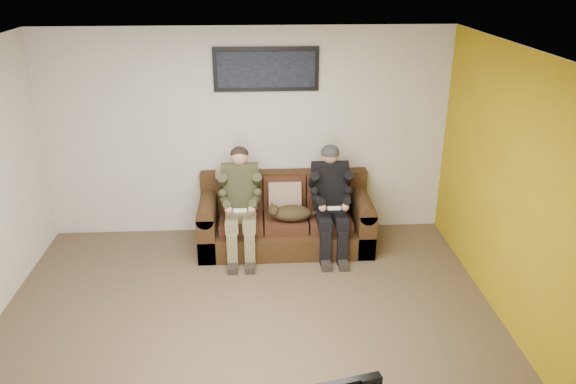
{
  "coord_description": "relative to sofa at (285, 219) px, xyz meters",
  "views": [
    {
      "loc": [
        0.12,
        -4.45,
        3.32
      ],
      "look_at": [
        0.44,
        1.2,
        0.95
      ],
      "focal_mm": 35.0,
      "sensor_mm": 36.0,
      "label": 1
    }
  ],
  "objects": [
    {
      "name": "throw_pillow",
      "position": [
        -0.0,
        0.04,
        0.28
      ],
      "size": [
        0.4,
        0.19,
        0.39
      ],
      "primitive_type": "cube",
      "rotation": [
        -0.21,
        0.0,
        0.0
      ],
      "color": "#9D7B67",
      "rests_on": "sofa"
    },
    {
      "name": "sofa",
      "position": [
        0.0,
        0.0,
        0.0
      ],
      "size": [
        2.08,
        0.9,
        0.85
      ],
      "color": "#392311",
      "rests_on": "ground"
    },
    {
      "name": "accent_wall_right",
      "position": [
        2.05,
        -1.82,
        0.98
      ],
      "size": [
        0.0,
        4.5,
        4.5
      ],
      "primitive_type": "plane",
      "rotation": [
        1.57,
        0.0,
        -1.57
      ],
      "color": "#B49412",
      "rests_on": "ground"
    },
    {
      "name": "cat",
      "position": [
        0.05,
        -0.24,
        0.2
      ],
      "size": [
        0.66,
        0.26,
        0.24
      ],
      "color": "#44321A",
      "rests_on": "sofa"
    },
    {
      "name": "framed_poster",
      "position": [
        -0.2,
        0.39,
        1.78
      ],
      "size": [
        1.25,
        0.05,
        0.52
      ],
      "color": "black",
      "rests_on": "wall_back"
    },
    {
      "name": "person_left",
      "position": [
        -0.54,
        -0.17,
        0.39
      ],
      "size": [
        0.51,
        0.87,
        1.27
      ],
      "color": "olive",
      "rests_on": "sofa"
    },
    {
      "name": "ceiling",
      "position": [
        -0.44,
        -1.82,
        2.28
      ],
      "size": [
        5.0,
        5.0,
        0.0
      ],
      "primitive_type": "plane",
      "rotation": [
        3.14,
        0.0,
        0.0
      ],
      "color": "silver",
      "rests_on": "ground"
    },
    {
      "name": "wall_right",
      "position": [
        2.06,
        -1.82,
        0.98
      ],
      "size": [
        0.0,
        4.5,
        4.5
      ],
      "primitive_type": "plane",
      "rotation": [
        1.57,
        0.0,
        -1.57
      ],
      "color": "beige",
      "rests_on": "ground"
    },
    {
      "name": "floor",
      "position": [
        -0.44,
        -1.82,
        -0.32
      ],
      "size": [
        5.0,
        5.0,
        0.0
      ],
      "primitive_type": "plane",
      "color": "brown",
      "rests_on": "ground"
    },
    {
      "name": "wall_back",
      "position": [
        -0.44,
        0.43,
        0.98
      ],
      "size": [
        5.0,
        0.0,
        5.0
      ],
      "primitive_type": "plane",
      "rotation": [
        1.57,
        0.0,
        0.0
      ],
      "color": "beige",
      "rests_on": "ground"
    },
    {
      "name": "person_right",
      "position": [
        0.54,
        -0.17,
        0.39
      ],
      "size": [
        0.51,
        0.86,
        1.28
      ],
      "color": "black",
      "rests_on": "sofa"
    },
    {
      "name": "throw_blanket",
      "position": [
        -0.63,
        0.26,
        0.53
      ],
      "size": [
        0.43,
        0.21,
        0.08
      ],
      "primitive_type": "cube",
      "color": "tan",
      "rests_on": "sofa"
    }
  ]
}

